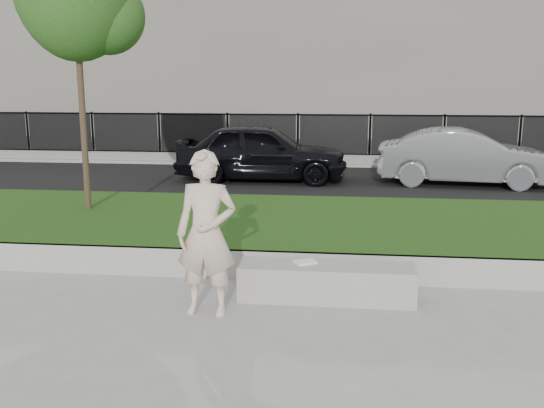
# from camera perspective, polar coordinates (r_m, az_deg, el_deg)

# --- Properties ---
(ground) EXTENTS (90.00, 90.00, 0.00)m
(ground) POSITION_cam_1_polar(r_m,az_deg,el_deg) (7.24, 0.19, -9.86)
(ground) COLOR gray
(ground) RESTS_ON ground
(grass_bank) EXTENTS (34.00, 4.00, 0.40)m
(grass_bank) POSITION_cam_1_polar(r_m,az_deg,el_deg) (10.02, 2.10, -2.49)
(grass_bank) COLOR #16340D
(grass_bank) RESTS_ON ground
(grass_kerb) EXTENTS (34.00, 0.08, 0.40)m
(grass_kerb) POSITION_cam_1_polar(r_m,az_deg,el_deg) (8.15, 1.01, -5.87)
(grass_kerb) COLOR gray
(grass_kerb) RESTS_ON ground
(street) EXTENTS (34.00, 7.00, 0.04)m
(street) POSITION_cam_1_polar(r_m,az_deg,el_deg) (15.43, 3.70, 1.86)
(street) COLOR black
(street) RESTS_ON ground
(far_pavement) EXTENTS (34.00, 3.00, 0.12)m
(far_pavement) POSITION_cam_1_polar(r_m,az_deg,el_deg) (19.87, 4.36, 4.19)
(far_pavement) COLOR gray
(far_pavement) RESTS_ON ground
(iron_fence) EXTENTS (32.00, 0.30, 1.50)m
(iron_fence) POSITION_cam_1_polar(r_m,az_deg,el_deg) (18.82, 4.27, 5.25)
(iron_fence) COLOR slate
(iron_fence) RESTS_ON far_pavement
(building_facade) EXTENTS (34.00, 10.00, 10.00)m
(building_facade) POSITION_cam_1_polar(r_m,az_deg,el_deg) (26.80, 5.16, 16.71)
(building_facade) COLOR slate
(building_facade) RESTS_ON ground
(stone_bench) EXTENTS (2.14, 0.53, 0.44)m
(stone_bench) POSITION_cam_1_polar(r_m,az_deg,el_deg) (7.50, 5.13, -7.34)
(stone_bench) COLOR gray
(stone_bench) RESTS_ON ground
(man) EXTENTS (0.71, 0.48, 1.89)m
(man) POSITION_cam_1_polar(r_m,az_deg,el_deg) (6.87, -6.20, -2.81)
(man) COLOR beige
(man) RESTS_ON ground
(book) EXTENTS (0.31, 0.28, 0.03)m
(book) POSITION_cam_1_polar(r_m,az_deg,el_deg) (7.49, 3.17, -5.46)
(book) COLOR white
(book) RESTS_ON stone_bench
(car_dark) EXTENTS (4.44, 1.87, 1.50)m
(car_dark) POSITION_cam_1_polar(r_m,az_deg,el_deg) (15.76, -0.98, 4.92)
(car_dark) COLOR black
(car_dark) RESTS_ON street
(car_silver) EXTENTS (4.37, 1.90, 1.40)m
(car_silver) POSITION_cam_1_polar(r_m,az_deg,el_deg) (15.86, 17.70, 4.23)
(car_silver) COLOR gray
(car_silver) RESTS_ON street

